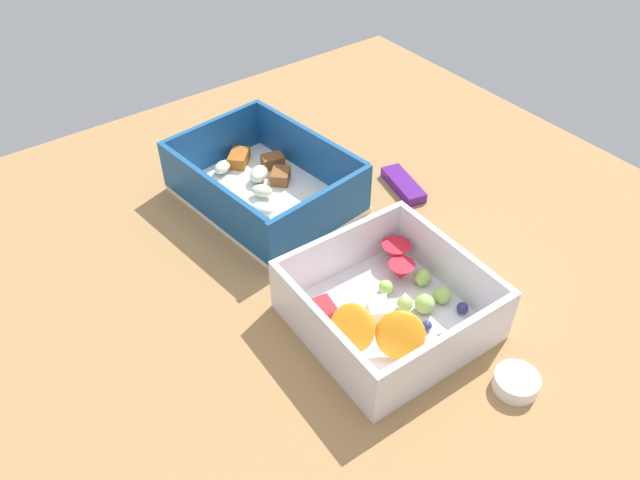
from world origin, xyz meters
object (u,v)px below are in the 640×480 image
pasta_container (266,185)px  candy_bar (403,185)px  fruit_bowl (389,306)px  paper_cup_liner (516,382)px

pasta_container → candy_bar: size_ratio=3.08×
pasta_container → candy_bar: bearing=53.9°
fruit_bowl → pasta_container: bearing=177.6°
pasta_container → fruit_bowl: (22.51, -0.95, -0.03)cm
pasta_container → fruit_bowl: pasta_container is taller
pasta_container → paper_cup_liner: 34.84cm
paper_cup_liner → candy_bar: bearing=156.9°
paper_cup_liner → fruit_bowl: bearing=-163.0°
candy_bar → pasta_container: bearing=-119.1°
candy_bar → paper_cup_liner: 29.13cm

